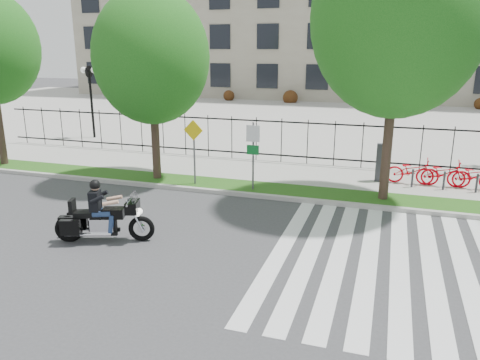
% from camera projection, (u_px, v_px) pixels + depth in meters
% --- Properties ---
extents(ground, '(120.00, 120.00, 0.00)m').
position_uv_depth(ground, '(207.00, 239.00, 13.25)').
color(ground, '#38383B').
rests_on(ground, ground).
extents(curb, '(60.00, 0.20, 0.15)m').
position_uv_depth(curb, '(249.00, 195.00, 16.98)').
color(curb, '#A3A199').
rests_on(curb, ground).
extents(grass_verge, '(60.00, 1.50, 0.15)m').
position_uv_depth(grass_verge, '(255.00, 188.00, 17.76)').
color(grass_verge, '#174912').
rests_on(grass_verge, ground).
extents(sidewalk, '(60.00, 3.50, 0.15)m').
position_uv_depth(sidewalk, '(272.00, 172.00, 20.04)').
color(sidewalk, '#A9A79E').
rests_on(sidewalk, ground).
extents(plaza, '(80.00, 34.00, 0.10)m').
position_uv_depth(plaza, '(328.00, 117.00, 36.11)').
color(plaza, '#A9A79E').
rests_on(plaza, ground).
extents(crosswalk_stripes, '(5.70, 8.00, 0.01)m').
position_uv_depth(crosswalk_stripes, '(384.00, 262.00, 11.81)').
color(crosswalk_stripes, silver).
rests_on(crosswalk_stripes, ground).
extents(iron_fence, '(30.00, 0.06, 2.00)m').
position_uv_depth(iron_fence, '(281.00, 140.00, 21.35)').
color(iron_fence, black).
rests_on(iron_fence, sidewalk).
extents(office_building, '(60.00, 21.90, 20.15)m').
position_uv_depth(office_building, '(357.00, 3.00, 51.64)').
color(office_building, gray).
rests_on(office_building, ground).
extents(lamp_post_left, '(1.06, 0.70, 4.25)m').
position_uv_depth(lamp_post_left, '(90.00, 84.00, 26.92)').
color(lamp_post_left, black).
rests_on(lamp_post_left, ground).
extents(street_tree_1, '(4.44, 4.44, 7.30)m').
position_uv_depth(street_tree_1, '(151.00, 57.00, 17.68)').
color(street_tree_1, '#34241C').
rests_on(street_tree_1, grass_verge).
extents(street_tree_2, '(5.56, 5.56, 9.20)m').
position_uv_depth(street_tree_2, '(399.00, 17.00, 14.72)').
color(street_tree_2, '#34241C').
rests_on(street_tree_2, grass_verge).
extents(sign_pole_regulatory, '(0.50, 0.09, 2.50)m').
position_uv_depth(sign_pole_regulatory, '(253.00, 147.00, 16.96)').
color(sign_pole_regulatory, '#59595B').
rests_on(sign_pole_regulatory, grass_verge).
extents(sign_pole_warning, '(0.78, 0.09, 2.49)m').
position_uv_depth(sign_pole_warning, '(194.00, 143.00, 17.66)').
color(sign_pole_warning, '#59595B').
rests_on(sign_pole_warning, grass_verge).
extents(motorcycle_rider, '(2.68, 1.33, 2.15)m').
position_uv_depth(motorcycle_rider, '(103.00, 217.00, 12.92)').
color(motorcycle_rider, black).
rests_on(motorcycle_rider, ground).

